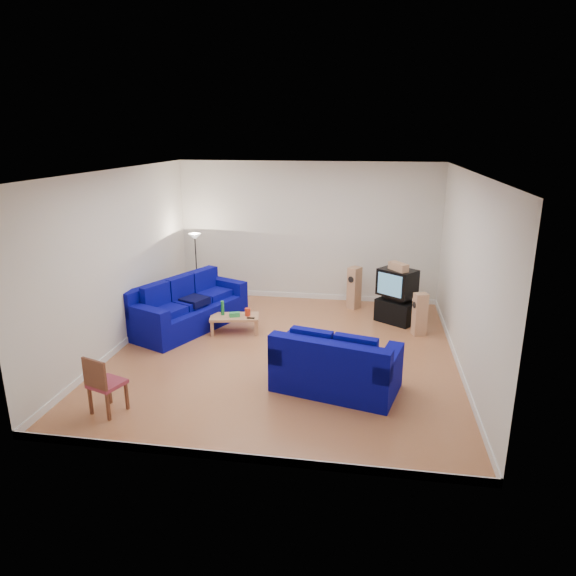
# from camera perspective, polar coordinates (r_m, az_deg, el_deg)

# --- Properties ---
(room) EXTENTS (6.01, 6.51, 3.21)m
(room) POSITION_cam_1_polar(r_m,az_deg,el_deg) (8.79, -0.42, 2.03)
(room) COLOR brown
(room) RESTS_ON ground
(sofa_three_seat) EXTENTS (2.01, 2.72, 0.96)m
(sofa_three_seat) POSITION_cam_1_polar(r_m,az_deg,el_deg) (10.60, -11.22, -2.39)
(sofa_three_seat) COLOR #0A0966
(sofa_three_seat) RESTS_ON ground
(sofa_loveseat) EXTENTS (2.03, 1.45, 0.92)m
(sofa_loveseat) POSITION_cam_1_polar(r_m,az_deg,el_deg) (7.93, 5.26, -8.96)
(sofa_loveseat) COLOR #0A0966
(sofa_loveseat) RESTS_ON ground
(coffee_table) EXTENTS (1.02, 0.65, 0.35)m
(coffee_table) POSITION_cam_1_polar(r_m,az_deg,el_deg) (10.17, -5.96, -3.37)
(coffee_table) COLOR tan
(coffee_table) RESTS_ON ground
(bottle) EXTENTS (0.08, 0.08, 0.29)m
(bottle) POSITION_cam_1_polar(r_m,az_deg,el_deg) (10.19, -7.28, -2.21)
(bottle) COLOR #197233
(bottle) RESTS_ON coffee_table
(tissue_box) EXTENTS (0.23, 0.17, 0.08)m
(tissue_box) POSITION_cam_1_polar(r_m,az_deg,el_deg) (10.10, -5.96, -2.95)
(tissue_box) COLOR green
(tissue_box) RESTS_ON coffee_table
(red_canister) EXTENTS (0.11, 0.11, 0.15)m
(red_canister) POSITION_cam_1_polar(r_m,az_deg,el_deg) (10.12, -4.51, -2.67)
(red_canister) COLOR red
(red_canister) RESTS_ON coffee_table
(remote) EXTENTS (0.15, 0.05, 0.02)m
(remote) POSITION_cam_1_polar(r_m,az_deg,el_deg) (9.98, -4.16, -3.34)
(remote) COLOR black
(remote) RESTS_ON coffee_table
(tv_stand) EXTENTS (0.88, 0.79, 0.47)m
(tv_stand) POSITION_cam_1_polar(r_m,az_deg,el_deg) (10.90, 11.84, -2.56)
(tv_stand) COLOR black
(tv_stand) RESTS_ON ground
(av_receiver) EXTENTS (0.58, 0.55, 0.10)m
(av_receiver) POSITION_cam_1_polar(r_m,az_deg,el_deg) (10.85, 12.14, -1.06)
(av_receiver) COLOR black
(av_receiver) RESTS_ON tv_stand
(television) EXTENTS (0.88, 0.84, 0.55)m
(television) POSITION_cam_1_polar(r_m,az_deg,el_deg) (10.76, 12.04, 0.61)
(television) COLOR black
(television) RESTS_ON av_receiver
(centre_speaker) EXTENTS (0.41, 0.46, 0.16)m
(centre_speaker) POSITION_cam_1_polar(r_m,az_deg,el_deg) (10.59, 12.17, 2.33)
(centre_speaker) COLOR tan
(centre_speaker) RESTS_ON television
(speaker_left) EXTENTS (0.33, 0.35, 0.95)m
(speaker_left) POSITION_cam_1_polar(r_m,az_deg,el_deg) (11.56, 7.36, 0.02)
(speaker_left) COLOR tan
(speaker_left) RESTS_ON ground
(speaker_right) EXTENTS (0.30, 0.27, 0.84)m
(speaker_right) POSITION_cam_1_polar(r_m,az_deg,el_deg) (10.28, 14.43, -2.84)
(speaker_right) COLOR tan
(speaker_right) RESTS_ON ground
(floor_lamp) EXTENTS (0.28, 0.28, 1.64)m
(floor_lamp) POSITION_cam_1_polar(r_m,az_deg,el_deg) (11.76, -10.26, 4.61)
(floor_lamp) COLOR black
(floor_lamp) RESTS_ON ground
(dining_chair) EXTENTS (0.53, 0.53, 0.87)m
(dining_chair) POSITION_cam_1_polar(r_m,az_deg,el_deg) (7.64, -19.87, -9.82)
(dining_chair) COLOR brown
(dining_chair) RESTS_ON ground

